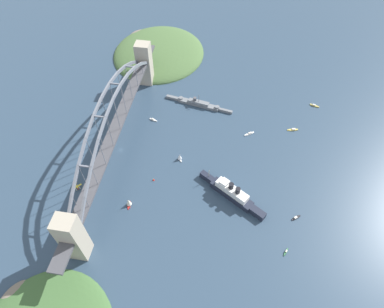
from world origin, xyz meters
TOP-DOWN VIEW (x-y plane):
  - ground_plane at (0.00, 0.00)m, footprint 1400.00×1400.00m
  - harbor_arch_bridge at (0.00, 0.00)m, footprint 298.28×17.48m
  - headland_west_shore at (-183.53, -0.22)m, footprint 140.47×128.45m
  - ocean_liner at (40.41, 124.93)m, footprint 46.56×68.46m
  - naval_cruiser at (-84.04, 73.32)m, footprint 19.71×84.41m
  - seaplane_taxiing_near_bridge at (55.05, -28.47)m, footprint 9.15×9.10m
  - small_boat_0 at (2.74, 66.40)m, footprint 7.39×6.10m
  - small_boat_1 at (-59.90, 187.37)m, footprint 4.54×12.47m
  - small_boat_2 at (-105.12, 214.38)m, footprint 5.02×11.12m
  - small_boat_3 at (-49.82, 24.74)m, footprint 4.24×9.68m
  - small_boat_4 at (-45.70, 138.17)m, footprint 8.38×11.14m
  - small_boat_5 at (89.60, 177.02)m, footprint 7.56×4.17m
  - small_boat_6 at (54.50, 186.67)m, footprint 7.33×8.64m
  - small_boat_7 at (65.44, 28.49)m, footprint 9.04×5.22m
  - channel_marker_buoy at (33.80, 44.90)m, footprint 2.20×2.20m

SIDE VIEW (x-z plane):
  - ground_plane at x=0.00m, z-range 0.00..0.00m
  - headland_west_shore at x=-183.53m, z-range -12.74..12.74m
  - small_boat_5 at x=89.60m, z-range -0.28..1.72m
  - small_boat_4 at x=-45.70m, z-range -0.29..1.77m
  - small_boat_1 at x=-59.90m, z-range -0.32..1.85m
  - small_boat_6 at x=54.50m, z-range -0.34..1.93m
  - small_boat_3 at x=-49.82m, z-range -0.32..1.95m
  - small_boat_2 at x=-105.12m, z-range -0.31..1.96m
  - channel_marker_buoy at x=33.80m, z-range -0.26..2.49m
  - seaplane_taxiing_near_bridge at x=55.05m, z-range -0.35..4.69m
  - naval_cruiser at x=-84.04m, z-range -5.51..10.82m
  - small_boat_0 at x=2.74m, z-range -0.31..9.14m
  - small_boat_7 at x=65.44m, z-range -0.43..9.85m
  - ocean_liner at x=40.41m, z-range -3.69..16.09m
  - harbor_arch_bridge at x=0.00m, z-range -6.41..69.65m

